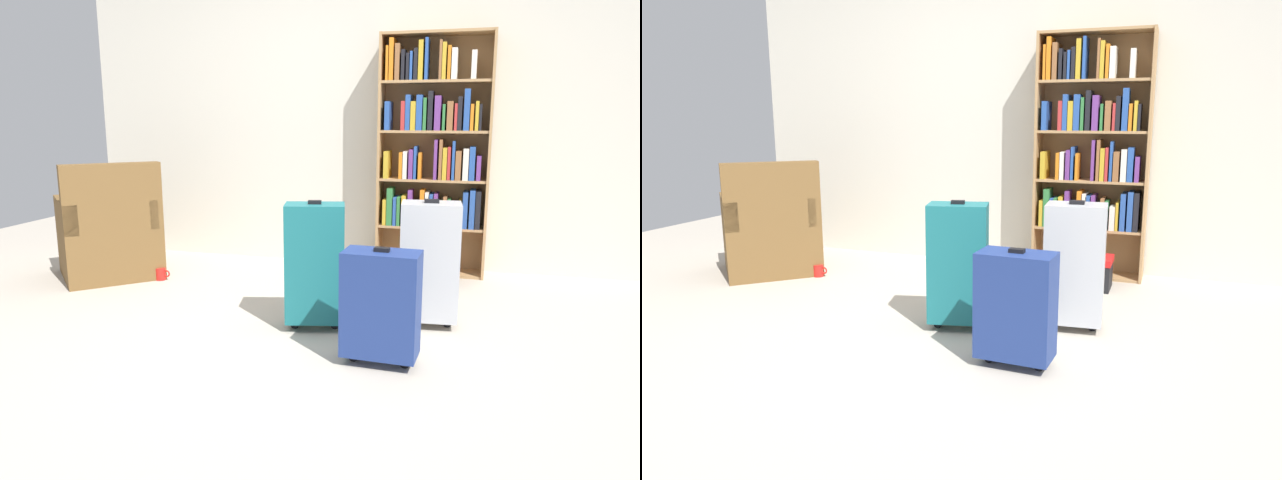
# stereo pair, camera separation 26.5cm
# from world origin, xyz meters

# --- Properties ---
(ground_plane) EXTENTS (8.38, 8.38, 0.00)m
(ground_plane) POSITION_xyz_m (0.00, 0.00, 0.00)
(ground_plane) COLOR #B2A899
(back_wall) EXTENTS (4.79, 0.10, 2.60)m
(back_wall) POSITION_xyz_m (0.00, 2.09, 1.30)
(back_wall) COLOR beige
(back_wall) RESTS_ON ground
(bookshelf) EXTENTS (0.84, 0.27, 1.85)m
(bookshelf) POSITION_xyz_m (0.62, 1.90, 0.97)
(bookshelf) COLOR #A87F51
(bookshelf) RESTS_ON ground
(armchair) EXTENTS (0.99, 0.99, 0.90)m
(armchair) POSITION_xyz_m (-1.78, 1.12, 0.32)
(armchair) COLOR brown
(armchair) RESTS_ON ground
(mug) EXTENTS (0.12, 0.08, 0.10)m
(mug) POSITION_xyz_m (-1.35, 1.12, 0.05)
(mug) COLOR red
(mug) RESTS_ON ground
(storage_box) EXTENTS (0.37, 0.26, 0.24)m
(storage_box) POSITION_xyz_m (0.67, 1.54, 0.13)
(storage_box) COLOR black
(storage_box) RESTS_ON ground
(suitcase_teal) EXTENTS (0.38, 0.28, 0.76)m
(suitcase_teal) POSITION_xyz_m (0.08, 0.43, 0.39)
(suitcase_teal) COLOR #19666B
(suitcase_teal) RESTS_ON ground
(suitcase_navy_blue) EXTENTS (0.39, 0.23, 0.60)m
(suitcase_navy_blue) POSITION_xyz_m (0.54, 0.02, 0.32)
(suitcase_navy_blue) COLOR navy
(suitcase_navy_blue) RESTS_ON ground
(suitcase_silver) EXTENTS (0.36, 0.26, 0.76)m
(suitcase_silver) POSITION_xyz_m (0.72, 0.65, 0.40)
(suitcase_silver) COLOR #B7BABF
(suitcase_silver) RESTS_ON ground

